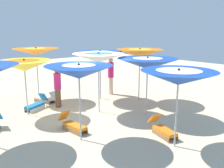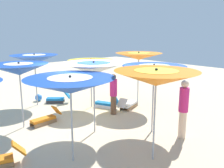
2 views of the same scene
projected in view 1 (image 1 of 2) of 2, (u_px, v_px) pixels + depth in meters
ground at (90, 116)px, 9.57m from camera, size 35.95×35.95×0.04m
beach_umbrella_1 at (79, 72)px, 7.01m from camera, size 1.96×1.96×2.35m
beach_umbrella_2 at (178, 77)px, 6.61m from camera, size 2.06×2.06×2.27m
beach_umbrella_3 at (24, 66)px, 9.23m from camera, size 2.00×2.00×2.20m
beach_umbrella_4 at (98, 58)px, 9.49m from camera, size 2.00×2.00×2.44m
beach_umbrella_5 at (148, 63)px, 9.09m from camera, size 2.25×2.25×2.30m
beach_umbrella_6 at (36, 52)px, 11.22m from camera, size 2.07×2.07×2.50m
beach_umbrella_7 at (100, 56)px, 11.43m from camera, size 2.07×2.07×2.34m
beach_umbrella_8 at (140, 53)px, 11.13m from camera, size 2.11×2.11×2.47m
lounger_1 at (36, 105)px, 10.26m from camera, size 1.18×0.78×0.61m
lounger_2 at (46, 98)px, 11.21m from camera, size 0.76×1.37×0.58m
lounger_3 at (163, 129)px, 7.72m from camera, size 0.66×1.22×0.59m
lounger_4 at (73, 125)px, 8.09m from camera, size 0.44×1.21×0.58m
beachgoer_0 at (111, 75)px, 12.52m from camera, size 0.30×0.30×1.89m
beachgoer_1 at (58, 87)px, 10.43m from camera, size 0.30×0.30×1.69m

